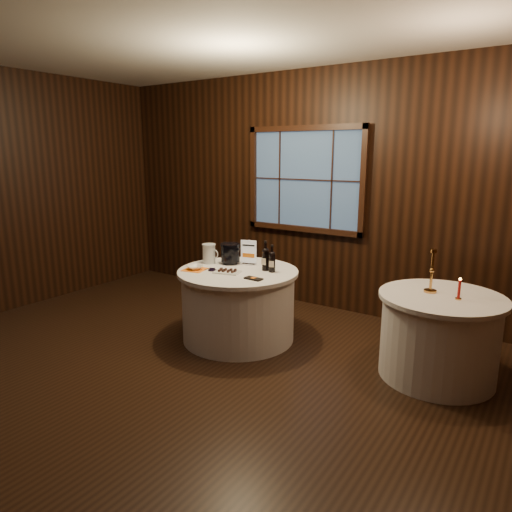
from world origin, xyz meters
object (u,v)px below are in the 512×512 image
Objects in this scene: side_table at (439,336)px; chocolate_box at (253,279)px; main_table at (238,304)px; sign_stand at (249,256)px; grape_bunch at (212,270)px; chocolate_plate at (227,271)px; port_bottle_right at (272,260)px; cracker_bowl at (195,267)px; glass_pitcher at (209,253)px; red_candle at (459,291)px; port_bottle_left at (266,258)px; ice_bucket at (230,253)px; brass_candlestick at (431,277)px.

chocolate_box reaches higher than side_table.
sign_stand reaches higher than main_table.
grape_bunch is (-0.16, -0.45, -0.08)m from sign_stand.
side_table is at bearing 12.48° from chocolate_plate.
main_table is 7.14× the size of chocolate_box.
port_bottle_right reaches higher than side_table.
sign_stand reaches higher than cracker_bowl.
port_bottle_right is at bearing 92.90° from chocolate_box.
glass_pitcher is (-0.41, -0.18, 0.01)m from sign_stand.
port_bottle_left is at bearing -177.20° from red_candle.
side_table is at bearing 19.58° from chocolate_box.
port_bottle_right is at bearing 38.23° from chocolate_plate.
port_bottle_right reaches higher than cracker_bowl.
ice_bucket is at bearing 142.31° from main_table.
chocolate_plate is 0.49m from glass_pitcher.
red_candle is at bearing 10.54° from chocolate_plate.
chocolate_plate is at bearing -167.52° from side_table.
grape_bunch reaches higher than side_table.
glass_pitcher reaches higher than cracker_bowl.
port_bottle_left is 0.70m from glass_pitcher.
sign_stand is 1.78× the size of cracker_bowl.
cracker_bowl is (-2.39, -0.54, 0.41)m from side_table.
chocolate_plate is 1.37× the size of glass_pitcher.
grape_bunch is at bearing -164.08° from chocolate_plate.
port_bottle_left is 0.58m from grape_bunch.
cracker_bowl is at bearing -168.95° from red_candle.
sign_stand is 0.48m from grape_bunch.
chocolate_box is 1.64m from brass_candlestick.
brass_candlestick is at bearing 6.01° from port_bottle_left.
grape_bunch is at bearing -124.64° from sign_stand.
chocolate_plate is 0.37m from chocolate_box.
main_table is at bearing -96.87° from sign_stand.
port_bottle_right is 0.73× the size of brass_candlestick.
main_table is 1.19× the size of side_table.
glass_pitcher is 1.14× the size of red_candle.
brass_candlestick reaches higher than chocolate_box.
main_table is 5.61× the size of ice_bucket.
chocolate_box reaches higher than main_table.
main_table is 0.61m from cracker_bowl.
ice_bucket is at bearing 177.10° from port_bottle_left.
grape_bunch is (-2.20, -0.50, 0.40)m from side_table.
sign_stand is 1.93m from brass_candlestick.
cracker_bowl is 0.41× the size of brass_candlestick.
glass_pitcher is at bearing 133.83° from grape_bunch.
port_bottle_left is 0.43m from chocolate_plate.
brass_candlestick reaches higher than sign_stand.
glass_pitcher is (-0.43, 0.22, 0.10)m from chocolate_plate.
port_bottle_left is at bearing -173.82° from brass_candlestick.
brass_candlestick reaches higher than glass_pitcher.
port_bottle_left is (0.28, -0.09, 0.04)m from sign_stand.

